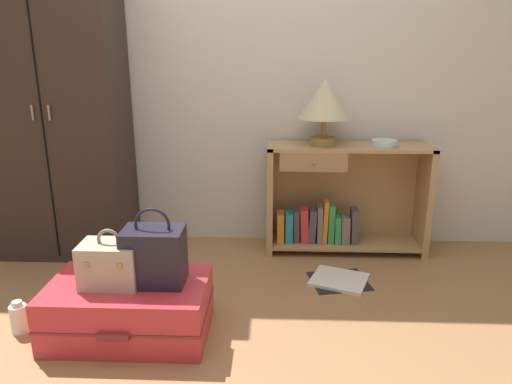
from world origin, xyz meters
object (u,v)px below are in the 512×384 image
Objects in this scene: wardrobe at (58,108)px; train_case at (111,264)px; handbag at (154,255)px; open_book_on_floor at (339,280)px; bowl at (384,143)px; bottle at (19,318)px; bookshelf at (339,202)px; suitcase_large at (129,308)px; table_lamp at (324,101)px.

train_case is at bearing -58.31° from wardrobe.
handbag is 1.17m from open_book_on_floor.
bowl is 0.97× the size of bottle.
bottle is (0.14, -1.01, -0.89)m from wardrobe.
bookshelf reaches higher than suitcase_large.
wardrobe is 5.20× the size of handbag.
bowl is 1.83m from suitcase_large.
bowl is (2.07, 0.03, -0.22)m from wardrobe.
bookshelf is 0.49m from bowl.
bottle is (-0.54, -0.01, -0.06)m from suitcase_large.
wardrobe is 1.69m from table_lamp.
table_lamp is 2.09m from bottle.
bowl is 1.64m from handbag.
wardrobe is 1.35m from bottle.
bookshelf is 2.50× the size of table_lamp.
handbag is (0.13, 0.01, 0.27)m from suitcase_large.
suitcase_large is 2.03× the size of handbag.
wardrobe is 4.57× the size of table_lamp.
bottle is (-1.66, -1.09, -0.27)m from bookshelf.
bottle is (-0.68, -0.03, -0.33)m from handbag.
train_case is at bearing -134.75° from table_lamp.
wardrobe is at bearing 98.17° from bottle.
table_lamp is 0.56× the size of suitcase_large.
table_lamp is 0.47m from bowl.
bowl is at bearing 38.99° from handbag.
bookshelf is 0.59m from open_book_on_floor.
handbag reaches higher than open_book_on_floor.
bowl is 0.91m from open_book_on_floor.
bowl is 0.58× the size of train_case.
handbag is at bearing 7.43° from train_case.
train_case is 0.71× the size of open_book_on_floor.
train_case is 1.68× the size of bottle.
bookshelf is 3.82× the size of train_case.
suitcase_large is (-1.00, -1.06, -0.88)m from table_lamp.
bowl reaches higher than suitcase_large.
table_lamp is at bearing -173.07° from bookshelf.
suitcase_large is 1.94× the size of open_book_on_floor.
wardrobe reaches higher than bookshelf.
suitcase_large reaches higher than open_book_on_floor.
wardrobe is at bearing -177.81° from table_lamp.
bookshelf is at bearing 6.93° from table_lamp.
bowl is at bearing 55.54° from open_book_on_floor.
bookshelf is 1.45m from handbag.
wardrobe is 1.92m from bookshelf.
suitcase_large is (-1.12, -1.07, -0.21)m from bookshelf.
bookshelf is at bearing 85.18° from open_book_on_floor.
bookshelf is 2.00m from bottle.
bowl is at bearing 36.54° from suitcase_large.
table_lamp reaches higher than bottle.
handbag is at bearing -50.05° from wardrobe.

